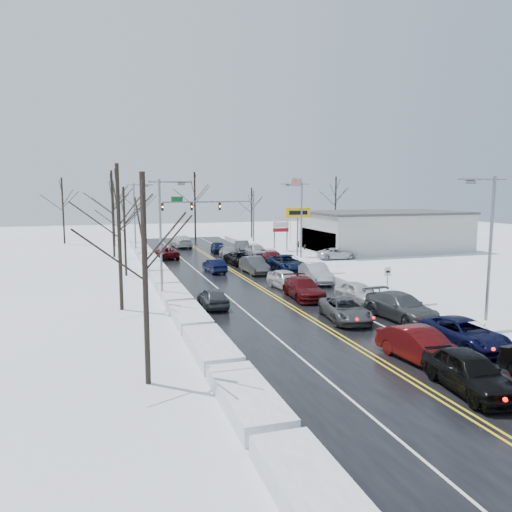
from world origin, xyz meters
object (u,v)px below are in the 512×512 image
object	(u,v)px
dealership_building	(385,231)
queued_car_0	(469,391)
traffic_signal_mast	(219,209)
oncoming_car_0	(215,272)
flagpole	(292,205)
tires_plus_sign	(298,216)

from	to	relation	value
dealership_building	queued_car_0	bearing A→B (deg)	-117.63
traffic_signal_mast	queued_car_0	distance (m)	53.12
dealership_building	oncoming_car_0	world-z (taller)	dealership_building
flagpole	oncoming_car_0	bearing A→B (deg)	-127.07
traffic_signal_mast	tires_plus_sign	distance (m)	13.92
tires_plus_sign	traffic_signal_mast	bearing A→B (deg)	120.46
tires_plus_sign	dealership_building	world-z (taller)	tires_plus_sign
flagpole	dealership_building	xyz separation A→B (m)	(8.80, -12.00, -3.27)
tires_plus_sign	dealership_building	bearing A→B (deg)	8.47
dealership_building	oncoming_car_0	distance (m)	28.14
tires_plus_sign	queued_car_0	size ratio (longest dim) A/B	1.21
flagpole	dealership_building	world-z (taller)	flagpole
traffic_signal_mast	oncoming_car_0	distance (m)	22.02
oncoming_car_0	flagpole	bearing A→B (deg)	-131.53
traffic_signal_mast	oncoming_car_0	size ratio (longest dim) A/B	3.22
oncoming_car_0	tires_plus_sign	bearing A→B (deg)	-149.66
flagpole	dealership_building	distance (m)	15.24
traffic_signal_mast	queued_car_0	bearing A→B (deg)	-92.04
flagpole	dealership_building	size ratio (longest dim) A/B	0.49
tires_plus_sign	oncoming_car_0	size ratio (longest dim) A/B	1.46
traffic_signal_mast	tires_plus_sign	xyz separation A→B (m)	(7.05, -12.00, -0.49)
oncoming_car_0	traffic_signal_mast	bearing A→B (deg)	-109.09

